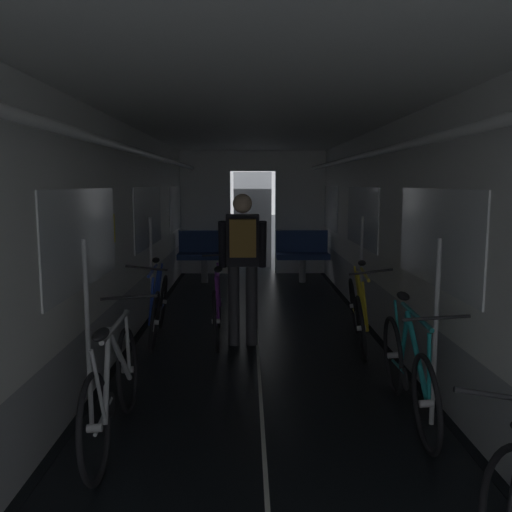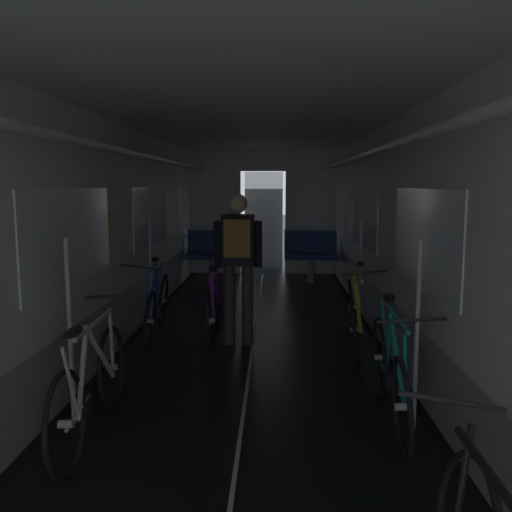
% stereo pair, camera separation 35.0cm
% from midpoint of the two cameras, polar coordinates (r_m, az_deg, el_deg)
% --- Properties ---
extents(train_car_shell, '(3.14, 12.34, 2.57)m').
position_cam_midpoint_polar(train_car_shell, '(5.29, 1.32, 6.68)').
color(train_car_shell, black).
rests_on(train_car_shell, ground).
extents(bench_seat_far_left, '(0.98, 0.51, 0.95)m').
position_cam_midpoint_polar(bench_seat_far_left, '(9.89, -3.61, 0.54)').
color(bench_seat_far_left, gray).
rests_on(bench_seat_far_left, ground).
extents(bench_seat_far_right, '(0.98, 0.51, 0.95)m').
position_cam_midpoint_polar(bench_seat_far_right, '(9.87, 6.85, 0.49)').
color(bench_seat_far_right, gray).
rests_on(bench_seat_far_right, ground).
extents(bicycle_blue, '(0.44, 1.69, 0.95)m').
position_cam_midpoint_polar(bicycle_blue, '(6.34, -9.03, -5.25)').
color(bicycle_blue, black).
rests_on(bicycle_blue, ground).
extents(bicycle_teal, '(0.44, 1.69, 0.95)m').
position_cam_midpoint_polar(bicycle_teal, '(4.27, 16.44, -11.84)').
color(bicycle_teal, black).
rests_on(bicycle_teal, ground).
extents(bicycle_silver, '(0.44, 1.69, 0.94)m').
position_cam_midpoint_polar(bicycle_silver, '(3.98, -14.66, -13.25)').
color(bicycle_silver, black).
rests_on(bicycle_silver, ground).
extents(bicycle_yellow, '(0.44, 1.69, 0.96)m').
position_cam_midpoint_polar(bicycle_yellow, '(6.06, 12.05, -5.94)').
color(bicycle_yellow, black).
rests_on(bicycle_yellow, ground).
extents(person_cyclist_aisle, '(0.53, 0.38, 1.69)m').
position_cam_midpoint_polar(person_cyclist_aisle, '(5.86, -0.23, 0.08)').
color(person_cyclist_aisle, '#2D2D33').
rests_on(person_cyclist_aisle, ground).
extents(bicycle_purple_in_aisle, '(0.44, 1.69, 0.94)m').
position_cam_midpoint_polar(bicycle_purple_in_aisle, '(6.25, -2.90, -5.33)').
color(bicycle_purple_in_aisle, black).
rests_on(bicycle_purple_in_aisle, ground).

